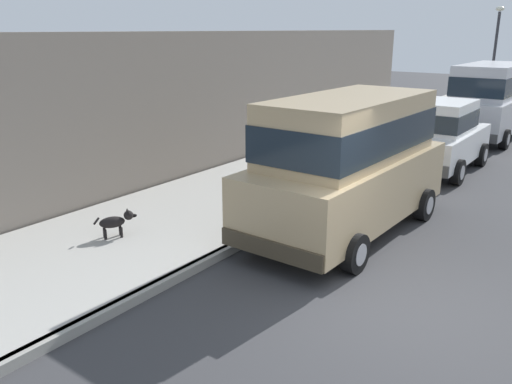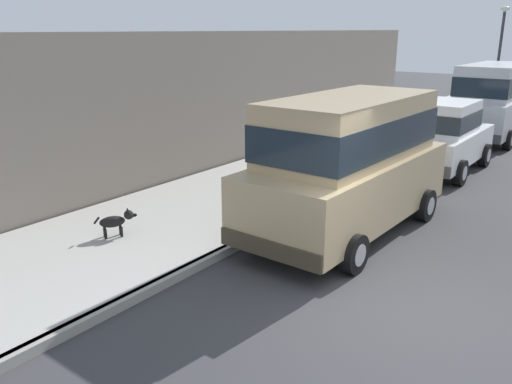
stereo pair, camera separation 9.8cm
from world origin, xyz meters
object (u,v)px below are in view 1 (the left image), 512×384
(car_silver_van, at_px, (490,98))
(dog_black, at_px, (116,221))
(street_lamp, at_px, (495,46))
(car_white_hatchback, at_px, (438,135))
(car_tan_van, at_px, (349,159))

(car_silver_van, xyz_separation_m, dog_black, (-2.87, -13.76, -0.97))
(car_silver_van, distance_m, dog_black, 14.09)
(street_lamp, bearing_deg, car_white_hatchback, -83.09)
(car_silver_van, bearing_deg, car_tan_van, -89.51)
(car_white_hatchback, xyz_separation_m, car_silver_van, (-0.03, 5.40, 0.42))
(car_white_hatchback, bearing_deg, dog_black, -109.13)
(car_white_hatchback, bearing_deg, street_lamp, 96.91)
(car_silver_van, relative_size, street_lamp, 1.12)
(car_white_hatchback, distance_m, car_silver_van, 5.42)
(car_tan_van, height_order, street_lamp, street_lamp)
(car_white_hatchback, relative_size, street_lamp, 0.86)
(car_white_hatchback, bearing_deg, car_silver_van, 90.27)
(car_tan_van, relative_size, car_silver_van, 1.00)
(car_white_hatchback, xyz_separation_m, street_lamp, (-1.40, 11.56, 1.93))
(car_silver_van, distance_m, street_lamp, 6.49)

